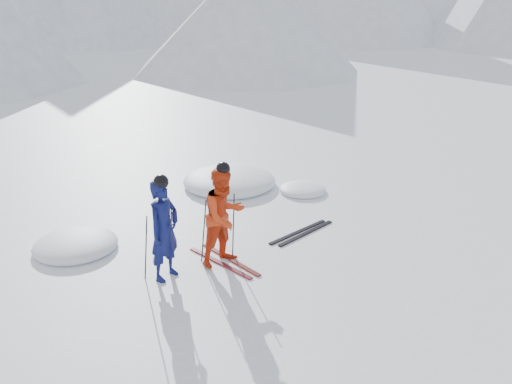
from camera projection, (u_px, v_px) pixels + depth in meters
ground at (323, 233)px, 11.50m from camera, size 160.00×160.00×0.00m
skier_blue at (164, 230)px, 9.45m from camera, size 0.79×0.67×1.84m
skier_red at (224, 216)px, 9.98m from camera, size 0.99×0.82×1.88m
pole_blue_left at (146, 248)px, 9.51m from camera, size 0.12×0.09×1.23m
pole_blue_right at (171, 238)px, 9.89m from camera, size 0.12×0.07×1.23m
pole_red_left at (204, 231)px, 10.12m from camera, size 0.12×0.10×1.25m
pole_red_right at (233, 225)px, 10.37m from camera, size 0.12×0.09×1.25m
ski_worn_left at (220, 263)px, 10.25m from camera, size 0.35×1.69×0.03m
ski_worn_right at (230, 259)px, 10.38m from camera, size 0.24×1.70×0.03m
ski_loose_a at (298, 232)px, 11.53m from camera, size 1.70×0.32×0.03m
ski_loose_b at (306, 233)px, 11.47m from camera, size 1.69×0.38×0.03m
snow_lumps at (208, 197)px, 13.49m from camera, size 7.21×3.34×0.54m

